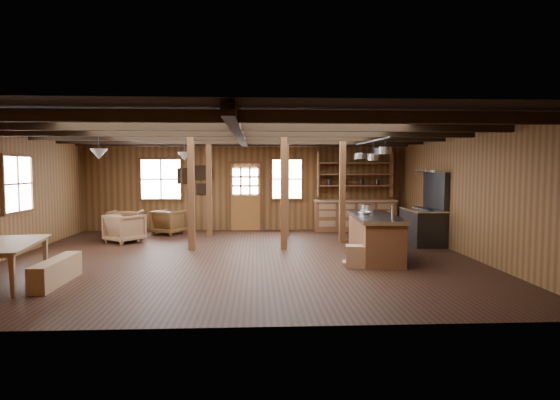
% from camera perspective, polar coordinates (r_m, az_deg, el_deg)
% --- Properties ---
extents(room, '(10.04, 9.04, 2.84)m').
position_cam_1_polar(room, '(10.17, -4.83, 0.79)').
color(room, black).
rests_on(room, ground).
extents(ceiling_joists, '(9.80, 8.82, 0.18)m').
position_cam_1_polar(ceiling_joists, '(10.35, -4.84, 7.94)').
color(ceiling_joists, black).
rests_on(ceiling_joists, ceiling).
extents(timber_posts, '(3.95, 2.35, 2.80)m').
position_cam_1_polar(timber_posts, '(12.24, -2.07, 1.34)').
color(timber_posts, '#4D2916').
rests_on(timber_posts, floor).
extents(back_door, '(1.02, 0.08, 2.15)m').
position_cam_1_polar(back_door, '(14.64, -4.23, -0.27)').
color(back_door, brown).
rests_on(back_door, floor).
extents(window_back_left, '(1.32, 0.06, 1.32)m').
position_cam_1_polar(window_back_left, '(14.90, -14.30, 2.47)').
color(window_back_left, white).
rests_on(window_back_left, wall_back).
extents(window_back_right, '(1.02, 0.06, 1.32)m').
position_cam_1_polar(window_back_right, '(14.64, 0.85, 2.56)').
color(window_back_right, white).
rests_on(window_back_right, wall_back).
extents(window_left, '(0.14, 1.24, 1.32)m').
position_cam_1_polar(window_left, '(11.90, -29.38, 1.72)').
color(window_left, white).
rests_on(window_left, wall_back).
extents(notice_boards, '(1.08, 0.03, 0.90)m').
position_cam_1_polar(notice_boards, '(14.72, -10.10, 2.66)').
color(notice_boards, silver).
rests_on(notice_boards, wall_back).
extents(back_counter, '(2.55, 0.60, 2.45)m').
position_cam_1_polar(back_counter, '(14.73, 9.09, -1.37)').
color(back_counter, brown).
rests_on(back_counter, floor).
extents(pendant_lamps, '(1.86, 2.36, 0.66)m').
position_cam_1_polar(pendant_lamps, '(11.45, -16.06, 5.27)').
color(pendant_lamps, '#29292C').
rests_on(pendant_lamps, ceiling).
extents(pot_rack, '(0.41, 3.00, 0.45)m').
position_cam_1_polar(pot_rack, '(10.68, 11.11, 5.60)').
color(pot_rack, '#29292C').
rests_on(pot_rack, ceiling).
extents(kitchen_island, '(1.04, 2.55, 1.20)m').
position_cam_1_polar(kitchen_island, '(10.36, 11.48, -4.34)').
color(kitchen_island, brown).
rests_on(kitchen_island, floor).
extents(step_stool, '(0.54, 0.43, 0.43)m').
position_cam_1_polar(step_stool, '(9.41, 9.35, -6.79)').
color(step_stool, '#956744').
rests_on(step_stool, floor).
extents(commercial_range, '(0.79, 1.54, 1.90)m').
position_cam_1_polar(commercial_range, '(12.55, 17.19, -2.34)').
color(commercial_range, '#29292C').
rests_on(commercial_range, floor).
extents(dining_table, '(1.42, 2.15, 0.70)m').
position_cam_1_polar(dining_table, '(9.17, -30.65, -6.72)').
color(dining_table, '#906541').
rests_on(dining_table, floor).
extents(bench_aisle, '(0.29, 1.54, 0.42)m').
position_cam_1_polar(bench_aisle, '(8.83, -25.60, -7.87)').
color(bench_aisle, '#956744').
rests_on(bench_aisle, floor).
extents(armchair_a, '(0.85, 0.87, 0.78)m').
position_cam_1_polar(armchair_a, '(13.70, -18.29, -2.80)').
color(armchair_a, brown).
rests_on(armchair_a, floor).
extents(armchair_b, '(1.04, 1.05, 0.72)m').
position_cam_1_polar(armchair_b, '(14.15, -13.42, -2.63)').
color(armchair_b, brown).
rests_on(armchair_b, floor).
extents(armchair_c, '(1.14, 1.15, 0.75)m').
position_cam_1_polar(armchair_c, '(12.93, -18.40, -3.27)').
color(armchair_c, '#8B5F3F').
rests_on(armchair_c, floor).
extents(counter_pot, '(0.29, 0.29, 0.17)m').
position_cam_1_polar(counter_pot, '(10.98, 10.55, -0.99)').
color(counter_pot, silver).
rests_on(counter_pot, kitchen_island).
extents(bowl, '(0.33, 0.33, 0.07)m').
position_cam_1_polar(bowl, '(10.32, 10.29, -1.59)').
color(bowl, silver).
rests_on(bowl, kitchen_island).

